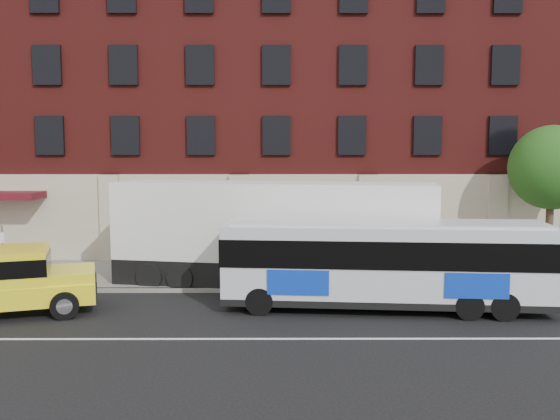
{
  "coord_description": "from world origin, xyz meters",
  "views": [
    {
      "loc": [
        1.83,
        -15.75,
        5.36
      ],
      "look_at": [
        1.89,
        5.5,
        3.14
      ],
      "focal_mm": 38.05,
      "sensor_mm": 36.0,
      "label": 1
    }
  ],
  "objects_px": {
    "street_tree": "(553,171)",
    "shipping_container": "(273,236)",
    "sign_pole": "(2,253)",
    "city_bus": "(386,261)"
  },
  "relations": [
    {
      "from": "street_tree",
      "to": "shipping_container",
      "type": "relative_size",
      "value": 0.5
    },
    {
      "from": "sign_pole",
      "to": "city_bus",
      "type": "bearing_deg",
      "value": -10.45
    },
    {
      "from": "street_tree",
      "to": "sign_pole",
      "type": "bearing_deg",
      "value": -171.39
    },
    {
      "from": "shipping_container",
      "to": "city_bus",
      "type": "bearing_deg",
      "value": -40.43
    },
    {
      "from": "sign_pole",
      "to": "city_bus",
      "type": "distance_m",
      "value": 14.15
    },
    {
      "from": "city_bus",
      "to": "sign_pole",
      "type": "bearing_deg",
      "value": 169.55
    },
    {
      "from": "street_tree",
      "to": "shipping_container",
      "type": "xyz_separation_m",
      "value": [
        -11.91,
        -2.68,
        -2.4
      ]
    },
    {
      "from": "sign_pole",
      "to": "street_tree",
      "type": "distance_m",
      "value": 22.49
    },
    {
      "from": "city_bus",
      "to": "street_tree",
      "type": "bearing_deg",
      "value": 36.0
    },
    {
      "from": "street_tree",
      "to": "shipping_container",
      "type": "distance_m",
      "value": 12.44
    }
  ]
}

